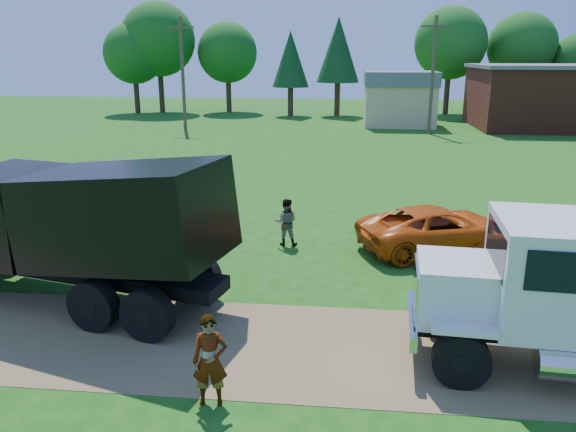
# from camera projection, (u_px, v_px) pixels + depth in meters

# --- Properties ---
(ground) EXTENTS (140.00, 140.00, 0.00)m
(ground) POSITION_uv_depth(u_px,v_px,m) (364.00, 351.00, 12.22)
(ground) COLOR #1B4B10
(ground) RESTS_ON ground
(dirt_track) EXTENTS (120.00, 4.20, 0.01)m
(dirt_track) POSITION_uv_depth(u_px,v_px,m) (364.00, 351.00, 12.22)
(dirt_track) COLOR brown
(dirt_track) RESTS_ON ground
(white_semi_tractor) EXTENTS (7.88, 3.13, 4.69)m
(white_semi_tractor) POSITION_uv_depth(u_px,v_px,m) (552.00, 295.00, 11.19)
(white_semi_tractor) COLOR black
(white_semi_tractor) RESTS_ON ground
(black_dump_truck) EXTENTS (9.15, 4.61, 3.88)m
(black_dump_truck) POSITION_uv_depth(u_px,v_px,m) (72.00, 223.00, 14.10)
(black_dump_truck) COLOR black
(black_dump_truck) RESTS_ON ground
(orange_pickup) EXTENTS (5.77, 4.24, 1.46)m
(orange_pickup) POSITION_uv_depth(u_px,v_px,m) (438.00, 229.00, 18.28)
(orange_pickup) COLOR #C94A09
(orange_pickup) RESTS_ON ground
(spectator_a) EXTENTS (0.69, 0.50, 1.76)m
(spectator_a) POSITION_uv_depth(u_px,v_px,m) (210.00, 361.00, 10.17)
(spectator_a) COLOR #999999
(spectator_a) RESTS_ON ground
(spectator_b) EXTENTS (0.78, 0.61, 1.60)m
(spectator_b) POSITION_uv_depth(u_px,v_px,m) (286.00, 222.00, 18.78)
(spectator_b) COLOR #999999
(spectator_b) RESTS_ON ground
(brick_building) EXTENTS (15.40, 10.40, 5.30)m
(brick_building) POSITION_uv_depth(u_px,v_px,m) (566.00, 97.00, 47.86)
(brick_building) COLOR maroon
(brick_building) RESTS_ON ground
(tan_shed) EXTENTS (6.20, 5.40, 4.70)m
(tan_shed) POSITION_uv_depth(u_px,v_px,m) (400.00, 98.00, 49.33)
(tan_shed) COLOR tan
(tan_shed) RESTS_ON ground
(utility_poles) EXTENTS (42.20, 0.28, 9.00)m
(utility_poles) POSITION_uv_depth(u_px,v_px,m) (433.00, 73.00, 43.71)
(utility_poles) COLOR #4D3D2C
(utility_poles) RESTS_ON ground
(tree_row) EXTENTS (58.33, 10.99, 11.50)m
(tree_row) POSITION_uv_depth(u_px,v_px,m) (354.00, 49.00, 57.82)
(tree_row) COLOR #322514
(tree_row) RESTS_ON ground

